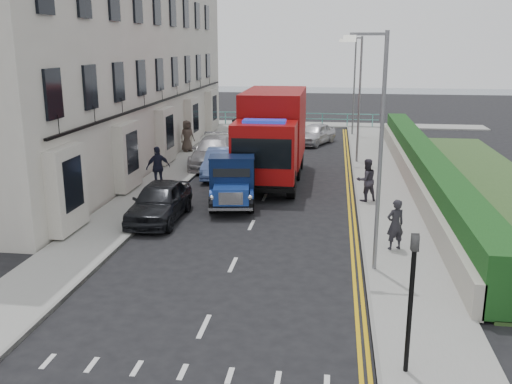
# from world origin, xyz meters

# --- Properties ---
(ground) EXTENTS (120.00, 120.00, 0.00)m
(ground) POSITION_xyz_m (0.00, 0.00, 0.00)
(ground) COLOR black
(ground) RESTS_ON ground
(pavement_west) EXTENTS (2.40, 38.00, 0.12)m
(pavement_west) POSITION_xyz_m (-5.20, 9.00, 0.06)
(pavement_west) COLOR gray
(pavement_west) RESTS_ON ground
(pavement_east) EXTENTS (2.60, 38.00, 0.12)m
(pavement_east) POSITION_xyz_m (5.30, 9.00, 0.06)
(pavement_east) COLOR gray
(pavement_east) RESTS_ON ground
(promenade) EXTENTS (30.00, 2.50, 0.12)m
(promenade) POSITION_xyz_m (0.00, 29.00, 0.06)
(promenade) COLOR gray
(promenade) RESTS_ON ground
(sea_plane) EXTENTS (120.00, 120.00, 0.00)m
(sea_plane) POSITION_xyz_m (0.00, 60.00, 0.00)
(sea_plane) COLOR #4C5E67
(sea_plane) RESTS_ON ground
(terrace_west) EXTENTS (6.31, 30.20, 14.25)m
(terrace_west) POSITION_xyz_m (-9.47, 13.00, 7.17)
(terrace_west) COLOR beige
(terrace_west) RESTS_ON ground
(garden_east) EXTENTS (1.45, 28.00, 1.75)m
(garden_east) POSITION_xyz_m (7.21, 9.00, 0.90)
(garden_east) COLOR #B2AD9E
(garden_east) RESTS_ON ground
(seafront_railing) EXTENTS (13.00, 0.08, 1.11)m
(seafront_railing) POSITION_xyz_m (0.00, 28.20, 0.58)
(seafront_railing) COLOR #59B2A5
(seafront_railing) RESTS_ON ground
(lamp_near) EXTENTS (1.23, 0.18, 7.00)m
(lamp_near) POSITION_xyz_m (4.18, -2.00, 4.00)
(lamp_near) COLOR slate
(lamp_near) RESTS_ON ground
(lamp_mid) EXTENTS (1.23, 0.18, 7.00)m
(lamp_mid) POSITION_xyz_m (4.18, 14.00, 4.00)
(lamp_mid) COLOR slate
(lamp_mid) RESTS_ON ground
(lamp_far) EXTENTS (1.23, 0.18, 7.00)m
(lamp_far) POSITION_xyz_m (4.18, 24.00, 4.00)
(lamp_far) COLOR slate
(lamp_far) RESTS_ON ground
(traffic_signal) EXTENTS (0.16, 0.20, 3.10)m
(traffic_signal) POSITION_xyz_m (4.60, -7.50, 2.07)
(traffic_signal) COLOR black
(traffic_signal) RESTS_ON ground
(bedford_lorry) EXTENTS (2.43, 4.77, 2.17)m
(bedford_lorry) POSITION_xyz_m (-1.13, 4.23, 1.00)
(bedford_lorry) COLOR black
(bedford_lorry) RESTS_ON ground
(red_lorry) EXTENTS (2.90, 8.36, 4.37)m
(red_lorry) POSITION_xyz_m (-0.03, 9.33, 2.33)
(red_lorry) COLOR black
(red_lorry) RESTS_ON ground
(parked_car_front) EXTENTS (1.78, 4.41, 1.50)m
(parked_car_front) POSITION_xyz_m (-3.60, 2.15, 0.75)
(parked_car_front) COLOR black
(parked_car_front) RESTS_ON ground
(parked_car_mid) EXTENTS (1.66, 4.34, 1.41)m
(parked_car_mid) POSITION_xyz_m (-2.69, 9.79, 0.70)
(parked_car_mid) COLOR #5A7AC2
(parked_car_mid) RESTS_ON ground
(parked_car_rear) EXTENTS (2.50, 5.54, 1.58)m
(parked_car_rear) POSITION_xyz_m (-3.60, 12.23, 0.79)
(parked_car_rear) COLOR #A7A7AB
(parked_car_rear) RESTS_ON ground
(seafront_car_left) EXTENTS (3.99, 5.39, 1.36)m
(seafront_car_left) POSITION_xyz_m (-3.33, 24.79, 0.68)
(seafront_car_left) COLOR black
(seafront_car_left) RESTS_ON ground
(seafront_car_right) EXTENTS (3.13, 4.46, 1.41)m
(seafront_car_right) POSITION_xyz_m (1.68, 20.00, 0.71)
(seafront_car_right) COLOR silver
(seafront_car_right) RESTS_ON ground
(pedestrian_east_near) EXTENTS (0.73, 0.62, 1.69)m
(pedestrian_east_near) POSITION_xyz_m (5.04, -0.23, 0.96)
(pedestrian_east_near) COLOR #232228
(pedestrian_east_near) RESTS_ON pavement_east
(pedestrian_east_far) EXTENTS (1.09, 0.99, 1.82)m
(pedestrian_east_far) POSITION_xyz_m (4.40, 5.62, 1.03)
(pedestrian_east_far) COLOR #322D38
(pedestrian_east_far) RESTS_ON pavement_east
(pedestrian_west_near) EXTENTS (1.20, 1.05, 1.94)m
(pedestrian_west_near) POSITION_xyz_m (-5.02, 6.57, 1.09)
(pedestrian_west_near) COLOR #1B1E32
(pedestrian_west_near) RESTS_ON pavement_west
(pedestrian_west_far) EXTENTS (1.10, 1.10, 1.93)m
(pedestrian_west_far) POSITION_xyz_m (-6.00, 15.66, 1.09)
(pedestrian_west_far) COLOR #41362F
(pedestrian_west_far) RESTS_ON pavement_west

